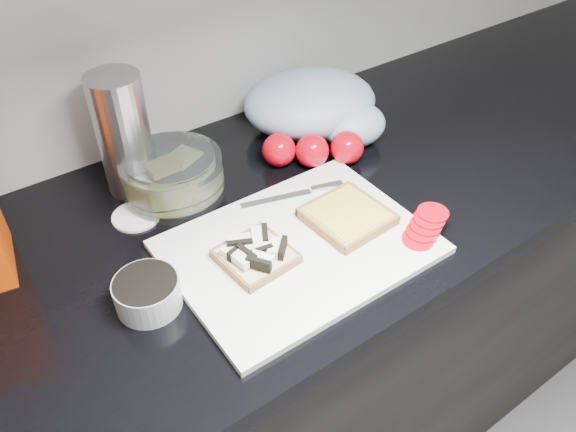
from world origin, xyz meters
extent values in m
cube|color=black|center=(0.00, 1.20, 0.43)|extent=(3.50, 0.60, 0.86)
cube|color=black|center=(0.00, 1.20, 0.88)|extent=(3.50, 0.64, 0.04)
cube|color=white|center=(0.04, 1.08, 0.91)|extent=(0.40, 0.30, 0.01)
cube|color=#C6BB8C|center=(-0.03, 1.09, 0.92)|extent=(0.11, 0.11, 0.01)
cube|color=white|center=(-0.06, 1.11, 0.93)|extent=(0.04, 0.03, 0.01)
cube|color=black|center=(-0.06, 1.11, 0.93)|extent=(0.04, 0.02, 0.02)
cube|color=white|center=(-0.04, 1.12, 0.93)|extent=(0.04, 0.03, 0.01)
cube|color=black|center=(-0.04, 1.12, 0.93)|extent=(0.04, 0.02, 0.02)
cube|color=white|center=(-0.01, 1.11, 0.93)|extent=(0.04, 0.04, 0.01)
cube|color=black|center=(-0.01, 1.11, 0.93)|extent=(0.03, 0.04, 0.02)
cube|color=white|center=(-0.06, 1.08, 0.94)|extent=(0.03, 0.04, 0.01)
cube|color=black|center=(-0.06, 1.08, 0.94)|extent=(0.02, 0.04, 0.02)
cube|color=white|center=(-0.03, 1.09, 0.93)|extent=(0.04, 0.03, 0.01)
cube|color=black|center=(-0.03, 1.09, 0.93)|extent=(0.04, 0.02, 0.02)
cube|color=white|center=(-0.01, 1.07, 0.93)|extent=(0.04, 0.04, 0.01)
cube|color=black|center=(-0.01, 1.07, 0.93)|extent=(0.03, 0.03, 0.02)
cube|color=white|center=(-0.04, 1.06, 0.94)|extent=(0.04, 0.04, 0.01)
cube|color=black|center=(-0.04, 1.06, 0.94)|extent=(0.03, 0.04, 0.02)
cube|color=#C6BB8C|center=(0.14, 1.08, 0.92)|extent=(0.13, 0.13, 0.02)
cube|color=gold|center=(0.14, 1.08, 0.93)|extent=(0.11, 0.11, 0.00)
cylinder|color=#B60412|center=(0.20, 0.97, 0.92)|extent=(0.06, 0.06, 0.01)
cylinder|color=#B60412|center=(0.21, 0.98, 0.92)|extent=(0.06, 0.06, 0.01)
cylinder|color=#B60412|center=(0.23, 0.98, 0.92)|extent=(0.05, 0.05, 0.01)
cylinder|color=#B60412|center=(0.24, 0.99, 0.93)|extent=(0.06, 0.06, 0.01)
cylinder|color=#B60412|center=(0.25, 0.99, 0.93)|extent=(0.07, 0.07, 0.01)
cube|color=#B0B0B4|center=(0.08, 1.19, 0.91)|extent=(0.13, 0.05, 0.00)
cube|color=#B0B0B4|center=(0.17, 1.17, 0.92)|extent=(0.06, 0.03, 0.01)
cylinder|color=#9CA0A1|center=(-0.20, 1.11, 0.92)|extent=(0.09, 0.09, 0.05)
cylinder|color=black|center=(-0.20, 1.11, 0.94)|extent=(0.09, 0.09, 0.01)
cylinder|color=white|center=(-0.14, 1.30, 0.90)|extent=(0.10, 0.10, 0.01)
cylinder|color=silver|center=(-0.05, 1.33, 0.94)|extent=(0.18, 0.18, 0.07)
cube|color=gold|center=(-0.07, 1.32, 0.93)|extent=(0.06, 0.04, 0.04)
cube|color=#FFFA98|center=(-0.03, 1.34, 0.92)|extent=(0.07, 0.07, 0.01)
cylinder|color=#A1A1A6|center=(-0.10, 1.39, 1.01)|extent=(0.09, 0.09, 0.22)
ellipsoid|color=#A5B3CB|center=(0.28, 1.36, 0.96)|extent=(0.33, 0.30, 0.12)
ellipsoid|color=#A5B3CB|center=(0.31, 1.27, 0.94)|extent=(0.16, 0.15, 0.08)
sphere|color=#B60412|center=(0.20, 1.25, 0.93)|extent=(0.06, 0.06, 0.06)
sphere|color=#B60412|center=(0.26, 1.22, 0.93)|extent=(0.06, 0.06, 0.06)
sphere|color=#B60412|center=(0.15, 1.29, 0.93)|extent=(0.06, 0.06, 0.06)
camera|label=1|loc=(-0.35, 0.56, 1.53)|focal=35.00mm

